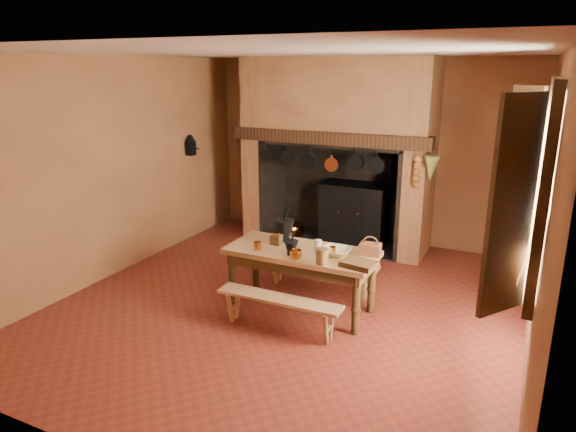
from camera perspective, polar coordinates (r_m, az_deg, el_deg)
The scene contains 28 objects.
floor at distance 6.05m, azimuth 0.14°, elevation -9.79°, with size 5.50×5.50×0.00m, color maroon.
ceiling at distance 5.44m, azimuth 0.16°, elevation 17.76°, with size 5.50×5.50×0.00m, color silver.
back_wall at distance 8.11m, azimuth 8.59°, elevation 7.16°, with size 5.00×0.02×2.80m, color #97653C.
wall_left at distance 7.00m, azimuth -18.74°, elevation 5.05°, with size 0.02×5.50×2.80m, color #97653C.
wall_right at distance 5.07m, azimuth 26.58°, elevation 0.13°, with size 0.02×5.50×2.80m, color #97653C.
wall_front at distance 3.42m, azimuth -20.18°, elevation -6.41°, with size 5.00×0.02×2.80m, color #97653C.
chimney_breast at distance 7.73m, azimuth 5.58°, elevation 9.91°, with size 2.95×0.96×2.80m.
iron_range at distance 8.03m, azimuth 7.38°, elevation 0.43°, with size 1.12×0.55×1.60m.
hearth_pans at distance 8.30m, azimuth 0.17°, elevation -1.72°, with size 0.51×0.62×0.20m.
hanging_pans at distance 7.35m, azimuth 3.84°, elevation 6.06°, with size 1.92×0.29×0.27m.
onion_string at distance 6.96m, azimuth 14.09°, elevation 4.77°, with size 0.12×0.10×0.46m, color #985A1C, non-canonical shape.
herb_bunch at distance 6.92m, azimuth 15.58°, elevation 5.02°, with size 0.20×0.20×0.35m, color brown.
window at distance 4.61m, azimuth 25.19°, elevation 2.69°, with size 0.39×1.75×1.76m.
wall_coffee_mill at distance 8.10m, azimuth -10.77°, elevation 7.89°, with size 0.23×0.16×0.31m.
work_table at distance 5.71m, azimuth 1.49°, elevation -4.84°, with size 1.66×0.74×0.72m.
bench_front at distance 5.37m, azimuth -1.00°, elevation -9.96°, with size 1.35×0.24×0.38m.
bench_back at distance 6.31m, azimuth 3.62°, elevation -5.68°, with size 1.44×0.25×0.40m.
mortar_large at distance 5.91m, azimuth -0.50°, elevation -1.48°, with size 0.25×0.25×0.42m.
mortar_small at distance 5.49m, azimuth 0.36°, elevation -3.46°, with size 0.16×0.16×0.27m.
coffee_grinder at distance 5.81m, azimuth -1.30°, elevation -2.55°, with size 0.15×0.11×0.18m.
brass_mug_a at distance 5.66m, azimuth -3.42°, elevation -3.33°, with size 0.08×0.08×0.09m, color #BE782C.
brass_mug_b at distance 5.55m, azimuth 4.98°, elevation -3.81°, with size 0.07×0.07×0.08m, color #BE782C.
mixing_bowl at distance 5.53m, azimuth 5.37°, elevation -3.95°, with size 0.31×0.31×0.08m, color beige.
stoneware_crock at distance 5.26m, azimuth 3.83°, elevation -4.48°, with size 0.13×0.13×0.16m, color brown.
glass_jar at distance 5.58m, azimuth 3.37°, elevation -3.35°, with size 0.08×0.08×0.14m, color beige.
wicker_basket at distance 5.57m, azimuth 9.12°, elevation -3.61°, with size 0.24×0.18×0.21m.
wooden_tray at distance 5.24m, azimuth 7.90°, elevation -5.31°, with size 0.34×0.24×0.06m, color #3B2312.
brass_cup at distance 5.38m, azimuth 0.87°, elevation -4.31°, with size 0.13×0.13×0.10m, color #BE782C.
Camera 1 is at (2.33, -4.91, 2.66)m, focal length 32.00 mm.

